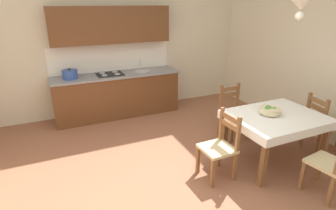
# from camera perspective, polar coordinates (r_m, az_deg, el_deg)

# --- Properties ---
(ground_plane) EXTENTS (6.38, 6.47, 0.10)m
(ground_plane) POSITION_cam_1_polar(r_m,az_deg,el_deg) (3.85, 1.33, -16.49)
(ground_plane) COLOR #935B42
(wall_back) EXTENTS (6.38, 0.12, 4.26)m
(wall_back) POSITION_cam_1_polar(r_m,az_deg,el_deg) (5.90, -11.76, 18.99)
(wall_back) COLOR beige
(wall_back) RESTS_ON ground_plane
(kitchen_cabinetry) EXTENTS (2.56, 0.63, 2.20)m
(kitchen_cabinetry) POSITION_cam_1_polar(r_m,az_deg,el_deg) (5.74, -10.92, 6.08)
(kitchen_cabinetry) COLOR brown
(kitchen_cabinetry) RESTS_ON ground_plane
(dining_table) EXTENTS (1.32, 1.04, 0.75)m
(dining_table) POSITION_cam_1_polar(r_m,az_deg,el_deg) (4.26, 21.52, -3.51)
(dining_table) COLOR brown
(dining_table) RESTS_ON ground_plane
(dining_chair_kitchen_side) EXTENTS (0.43, 0.43, 0.93)m
(dining_chair_kitchen_side) POSITION_cam_1_polar(r_m,az_deg,el_deg) (4.95, 13.45, -1.59)
(dining_chair_kitchen_side) COLOR #D1BC89
(dining_chair_kitchen_side) RESTS_ON ground_plane
(dining_chair_window_side) EXTENTS (0.49, 0.49, 0.93)m
(dining_chair_window_side) POSITION_cam_1_polar(r_m,az_deg,el_deg) (5.01, 29.29, -3.53)
(dining_chair_window_side) COLOR #D1BC89
(dining_chair_window_side) RESTS_ON ground_plane
(dining_chair_tv_side) EXTENTS (0.43, 0.43, 0.93)m
(dining_chair_tv_side) POSITION_cam_1_polar(r_m,az_deg,el_deg) (3.78, 10.75, -8.67)
(dining_chair_tv_side) COLOR #D1BC89
(dining_chair_tv_side) RESTS_ON ground_plane
(dining_chair_camera_side) EXTENTS (0.47, 0.47, 0.93)m
(dining_chair_camera_side) POSITION_cam_1_polar(r_m,az_deg,el_deg) (3.91, 31.01, -10.52)
(dining_chair_camera_side) COLOR #D1BC89
(dining_chair_camera_side) RESTS_ON ground_plane
(fruit_bowl) EXTENTS (0.30, 0.30, 0.12)m
(fruit_bowl) POSITION_cam_1_polar(r_m,az_deg,el_deg) (4.19, 20.45, -1.06)
(fruit_bowl) COLOR beige
(fruit_bowl) RESTS_ON dining_table
(pendant_lamp) EXTENTS (0.32, 0.32, 0.81)m
(pendant_lamp) POSITION_cam_1_polar(r_m,az_deg,el_deg) (3.88, 26.10, 18.29)
(pendant_lamp) COLOR black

